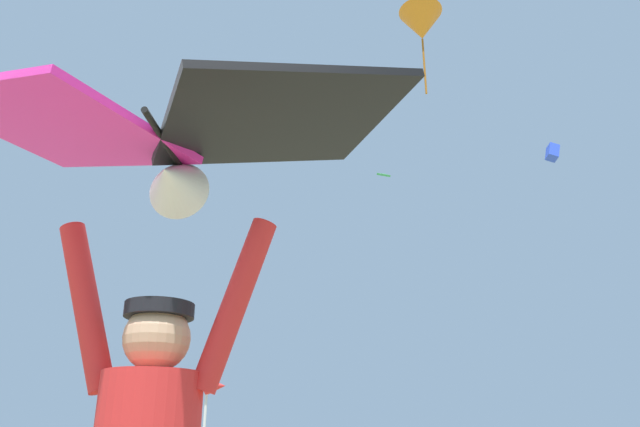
{
  "coord_description": "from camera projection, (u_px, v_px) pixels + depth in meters",
  "views": [
    {
      "loc": [
        1.45,
        -2.07,
        1.14
      ],
      "look_at": [
        0.37,
        2.03,
        2.78
      ],
      "focal_mm": 34.31,
      "sensor_mm": 36.0,
      "label": 1
    }
  ],
  "objects": [
    {
      "name": "distant_kite_yellow_high_right",
      "position": [
        245.0,
        129.0,
        25.43
      ],
      "size": [
        1.05,
        1.01,
        0.42
      ],
      "color": "yellow"
    },
    {
      "name": "distant_kite_orange_mid_right",
      "position": [
        421.0,
        25.0,
        18.36
      ],
      "size": [
        1.72,
        1.76,
        2.93
      ],
      "color": "orange"
    },
    {
      "name": "marker_flag",
      "position": [
        214.0,
        398.0,
        8.47
      ],
      "size": [
        0.3,
        0.24,
        2.08
      ],
      "color": "silver",
      "rests_on": "ground"
    },
    {
      "name": "distant_kite_magenta_overhead_distant",
      "position": [
        236.0,
        136.0,
        20.13
      ],
      "size": [
        0.9,
        1.02,
        1.25
      ],
      "color": "#DB2393"
    },
    {
      "name": "distant_kite_blue_low_right",
      "position": [
        552.0,
        152.0,
        37.67
      ],
      "size": [
        1.0,
        1.04,
        1.25
      ],
      "color": "blue"
    },
    {
      "name": "distant_kite_green_mid_left",
      "position": [
        384.0,
        174.0,
        35.23
      ],
      "size": [
        1.09,
        1.08,
        0.39
      ],
      "color": "green"
    },
    {
      "name": "held_stunt_kite",
      "position": [
        169.0,
        138.0,
        2.3
      ],
      "size": [
        1.85,
        1.14,
        0.41
      ],
      "color": "black"
    }
  ]
}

